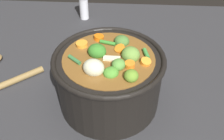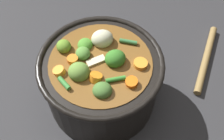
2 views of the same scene
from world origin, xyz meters
The scene contains 2 objects.
ground_plane centered at (0.00, 0.00, 0.00)m, with size 1.10×1.10×0.00m, color #2D2D30.
cooking_pot centered at (0.00, 0.00, 0.08)m, with size 0.26×0.26×0.16m.
Camera 2 is at (0.30, -0.13, 0.58)m, focal length 44.52 mm.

